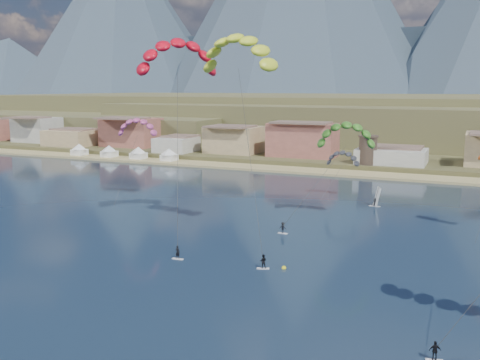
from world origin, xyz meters
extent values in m
plane|color=black|center=(0.00, 0.00, 0.00)|extent=(2400.00, 2400.00, 0.00)
cube|color=tan|center=(0.00, 106.00, 0.25)|extent=(2200.00, 12.00, 0.90)
cube|color=brown|center=(0.00, 560.00, 0.00)|extent=(2200.00, 900.00, 4.00)
cube|color=brown|center=(-200.00, 200.00, 7.00)|extent=(280.00, 130.00, 10.00)
cube|color=brown|center=(-40.00, 260.00, 11.00)|extent=(380.00, 170.00, 18.00)
cone|color=#293745|center=(-560.00, 780.00, 152.00)|extent=(400.00, 400.00, 300.00)
cone|color=#293745|center=(-820.00, 800.00, 117.00)|extent=(340.00, 340.00, 230.00)
cube|color=#293745|center=(0.00, 900.00, 57.00)|extent=(2000.00, 200.00, 110.00)
cylinder|color=#47382D|center=(5.00, 114.00, 6.00)|extent=(5.20, 5.20, 8.00)
cylinder|color=#47382D|center=(5.00, 114.00, 10.30)|extent=(5.82, 5.82, 0.60)
cube|color=white|center=(-95.00, 106.00, 1.70)|extent=(4.50, 4.50, 2.00)
pyramid|color=white|center=(-95.00, 106.00, 4.70)|extent=(6.40, 6.40, 2.00)
cube|color=white|center=(-82.00, 106.00, 1.70)|extent=(4.50, 4.50, 2.00)
pyramid|color=white|center=(-82.00, 106.00, 4.70)|extent=(6.40, 6.40, 2.00)
cube|color=white|center=(-70.00, 106.00, 1.70)|extent=(4.50, 4.50, 2.00)
pyramid|color=white|center=(-70.00, 106.00, 4.70)|extent=(6.40, 6.40, 2.00)
cube|color=white|center=(-58.00, 106.00, 1.70)|extent=(4.50, 4.50, 2.00)
pyramid|color=white|center=(-58.00, 106.00, 4.70)|extent=(6.40, 6.40, 2.00)
cube|color=silver|center=(-4.50, 19.92, 0.06)|extent=(1.71, 0.58, 0.11)
imported|color=black|center=(-4.50, 19.92, 1.08)|extent=(0.73, 0.50, 1.94)
cylinder|color=#262626|center=(-8.46, 27.19, 14.08)|extent=(0.05, 0.05, 30.56)
cube|color=silver|center=(8.26, 21.05, 0.06)|extent=(1.76, 1.01, 0.11)
imported|color=black|center=(8.26, 21.05, 1.08)|extent=(1.13, 1.00, 1.94)
cylinder|color=#262626|center=(3.88, 26.80, 14.25)|extent=(0.05, 0.05, 29.77)
cube|color=silver|center=(31.57, 4.00, 0.05)|extent=(1.63, 0.86, 0.10)
imported|color=black|center=(31.57, 4.00, 1.00)|extent=(1.13, 0.70, 1.80)
cube|color=silver|center=(4.81, 39.06, 0.06)|extent=(1.65, 0.50, 0.11)
imported|color=black|center=(4.81, 39.06, 1.06)|extent=(1.23, 0.71, 1.90)
cylinder|color=#262626|center=(8.54, 45.36, 7.59)|extent=(0.05, 0.05, 19.42)
cylinder|color=#262626|center=(-32.98, 48.17, 7.32)|extent=(0.04, 0.04, 16.15)
cylinder|color=#262626|center=(6.78, 69.76, 3.78)|extent=(0.04, 0.04, 10.60)
cube|color=silver|center=(15.42, 66.66, 0.06)|extent=(2.34, 1.02, 0.11)
imported|color=black|center=(15.42, 66.66, 0.93)|extent=(0.87, 0.64, 1.63)
cube|color=white|center=(15.80, 66.66, 2.10)|extent=(1.27, 2.56, 3.89)
sphere|color=yellow|center=(10.86, 22.22, 0.10)|extent=(0.61, 0.61, 0.61)
camera|label=1|loc=(33.55, -44.27, 24.44)|focal=40.11mm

